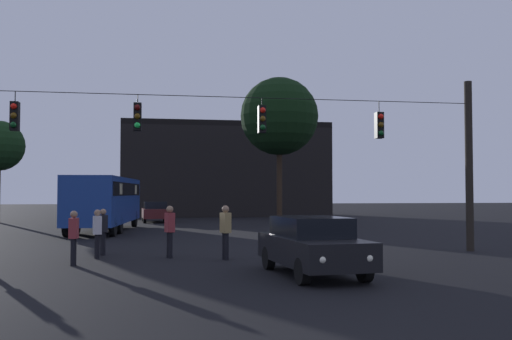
{
  "coord_description": "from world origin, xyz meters",
  "views": [
    {
      "loc": [
        -1.38,
        -6.26,
        2.15
      ],
      "look_at": [
        1.96,
        14.0,
        2.98
      ],
      "focal_mm": 40.02,
      "sensor_mm": 36.0,
      "label": 1
    }
  ],
  "objects_px": {
    "pedestrian_near_bus": "(74,235)",
    "pedestrian_crossing_center": "(103,229)",
    "city_bus": "(106,198)",
    "car_far_left": "(155,211)",
    "tree_behind_building": "(279,117)",
    "pedestrian_crossing_left": "(97,231)",
    "pedestrian_far_side": "(225,229)",
    "car_near_right": "(312,245)",
    "pedestrian_crossing_right": "(170,228)"
  },
  "relations": [
    {
      "from": "pedestrian_crossing_left",
      "to": "pedestrian_crossing_right",
      "type": "bearing_deg",
      "value": -4.67
    },
    {
      "from": "pedestrian_crossing_right",
      "to": "city_bus",
      "type": "bearing_deg",
      "value": 103.62
    },
    {
      "from": "pedestrian_near_bus",
      "to": "pedestrian_far_side",
      "type": "bearing_deg",
      "value": 9.41
    },
    {
      "from": "car_far_left",
      "to": "pedestrian_crossing_left",
      "type": "bearing_deg",
      "value": -93.88
    },
    {
      "from": "city_bus",
      "to": "pedestrian_near_bus",
      "type": "distance_m",
      "value": 15.66
    },
    {
      "from": "pedestrian_crossing_right",
      "to": "pedestrian_near_bus",
      "type": "relative_size",
      "value": 1.06
    },
    {
      "from": "car_near_right",
      "to": "tree_behind_building",
      "type": "xyz_separation_m",
      "value": [
        3.91,
        23.09,
        6.52
      ]
    },
    {
      "from": "pedestrian_far_side",
      "to": "tree_behind_building",
      "type": "height_order",
      "value": "tree_behind_building"
    },
    {
      "from": "pedestrian_crossing_center",
      "to": "pedestrian_near_bus",
      "type": "height_order",
      "value": "pedestrian_near_bus"
    },
    {
      "from": "city_bus",
      "to": "pedestrian_crossing_center",
      "type": "xyz_separation_m",
      "value": [
        1.14,
        -12.81,
        -0.97
      ]
    },
    {
      "from": "car_near_right",
      "to": "pedestrian_crossing_right",
      "type": "bearing_deg",
      "value": 128.43
    },
    {
      "from": "city_bus",
      "to": "pedestrian_crossing_center",
      "type": "bearing_deg",
      "value": -84.9
    },
    {
      "from": "city_bus",
      "to": "pedestrian_crossing_right",
      "type": "bearing_deg",
      "value": -76.38
    },
    {
      "from": "pedestrian_near_bus",
      "to": "pedestrian_crossing_center",
      "type": "bearing_deg",
      "value": 78.62
    },
    {
      "from": "city_bus",
      "to": "car_near_right",
      "type": "bearing_deg",
      "value": -69.3
    },
    {
      "from": "tree_behind_building",
      "to": "city_bus",
      "type": "bearing_deg",
      "value": -157.94
    },
    {
      "from": "city_bus",
      "to": "pedestrian_crossing_left",
      "type": "distance_m",
      "value": 13.95
    },
    {
      "from": "pedestrian_crossing_right",
      "to": "pedestrian_crossing_center",
      "type": "bearing_deg",
      "value": 150.99
    },
    {
      "from": "car_far_left",
      "to": "pedestrian_near_bus",
      "type": "xyz_separation_m",
      "value": [
        -2.07,
        -25.12,
        0.12
      ]
    },
    {
      "from": "pedestrian_far_side",
      "to": "car_far_left",
      "type": "bearing_deg",
      "value": 95.94
    },
    {
      "from": "car_near_right",
      "to": "pedestrian_crossing_center",
      "type": "relative_size",
      "value": 2.79
    },
    {
      "from": "car_far_left",
      "to": "pedestrian_crossing_right",
      "type": "distance_m",
      "value": 23.58
    },
    {
      "from": "pedestrian_near_bus",
      "to": "pedestrian_far_side",
      "type": "xyz_separation_m",
      "value": [
        4.6,
        0.76,
        0.08
      ]
    },
    {
      "from": "city_bus",
      "to": "car_far_left",
      "type": "relative_size",
      "value": 2.52
    },
    {
      "from": "city_bus",
      "to": "car_far_left",
      "type": "bearing_deg",
      "value": 74.44
    },
    {
      "from": "pedestrian_far_side",
      "to": "pedestrian_crossing_center",
      "type": "bearing_deg",
      "value": 153.11
    },
    {
      "from": "pedestrian_crossing_center",
      "to": "pedestrian_far_side",
      "type": "bearing_deg",
      "value": -26.89
    },
    {
      "from": "pedestrian_far_side",
      "to": "tree_behind_building",
      "type": "xyz_separation_m",
      "value": [
        5.78,
        19.3,
        6.32
      ]
    },
    {
      "from": "pedestrian_crossing_right",
      "to": "pedestrian_near_bus",
      "type": "xyz_separation_m",
      "value": [
        -2.83,
        -1.55,
        -0.07
      ]
    },
    {
      "from": "pedestrian_crossing_right",
      "to": "tree_behind_building",
      "type": "relative_size",
      "value": 0.17
    },
    {
      "from": "city_bus",
      "to": "pedestrian_crossing_center",
      "type": "distance_m",
      "value": 12.9
    },
    {
      "from": "pedestrian_crossing_left",
      "to": "tree_behind_building",
      "type": "relative_size",
      "value": 0.16
    },
    {
      "from": "car_near_right",
      "to": "pedestrian_crossing_right",
      "type": "height_order",
      "value": "pedestrian_crossing_right"
    },
    {
      "from": "pedestrian_crossing_center",
      "to": "pedestrian_far_side",
      "type": "height_order",
      "value": "pedestrian_far_side"
    },
    {
      "from": "pedestrian_near_bus",
      "to": "tree_behind_building",
      "type": "relative_size",
      "value": 0.16
    },
    {
      "from": "car_near_right",
      "to": "pedestrian_near_bus",
      "type": "relative_size",
      "value": 2.75
    },
    {
      "from": "car_far_left",
      "to": "pedestrian_crossing_center",
      "type": "distance_m",
      "value": 22.36
    },
    {
      "from": "pedestrian_crossing_center",
      "to": "pedestrian_crossing_right",
      "type": "xyz_separation_m",
      "value": [
        2.27,
        -1.26,
        0.08
      ]
    },
    {
      "from": "pedestrian_near_bus",
      "to": "tree_behind_building",
      "type": "distance_m",
      "value": 23.48
    },
    {
      "from": "pedestrian_crossing_center",
      "to": "tree_behind_building",
      "type": "bearing_deg",
      "value": 60.36
    },
    {
      "from": "pedestrian_crossing_left",
      "to": "pedestrian_crossing_center",
      "type": "bearing_deg",
      "value": 85.7
    },
    {
      "from": "pedestrian_near_bus",
      "to": "pedestrian_crossing_right",
      "type": "bearing_deg",
      "value": 28.72
    },
    {
      "from": "pedestrian_far_side",
      "to": "pedestrian_crossing_right",
      "type": "bearing_deg",
      "value": 155.96
    },
    {
      "from": "pedestrian_crossing_right",
      "to": "pedestrian_near_bus",
      "type": "bearing_deg",
      "value": -151.28
    },
    {
      "from": "city_bus",
      "to": "pedestrian_near_bus",
      "type": "relative_size",
      "value": 6.88
    },
    {
      "from": "pedestrian_crossing_center",
      "to": "pedestrian_crossing_right",
      "type": "relative_size",
      "value": 0.93
    },
    {
      "from": "car_near_right",
      "to": "tree_behind_building",
      "type": "distance_m",
      "value": 24.31
    },
    {
      "from": "pedestrian_crossing_center",
      "to": "pedestrian_near_bus",
      "type": "xyz_separation_m",
      "value": [
        -0.57,
        -2.81,
        0.01
      ]
    },
    {
      "from": "city_bus",
      "to": "car_near_right",
      "type": "xyz_separation_m",
      "value": [
        7.05,
        -18.65,
        -1.07
      ]
    },
    {
      "from": "pedestrian_near_bus",
      "to": "pedestrian_far_side",
      "type": "distance_m",
      "value": 4.67
    }
  ]
}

